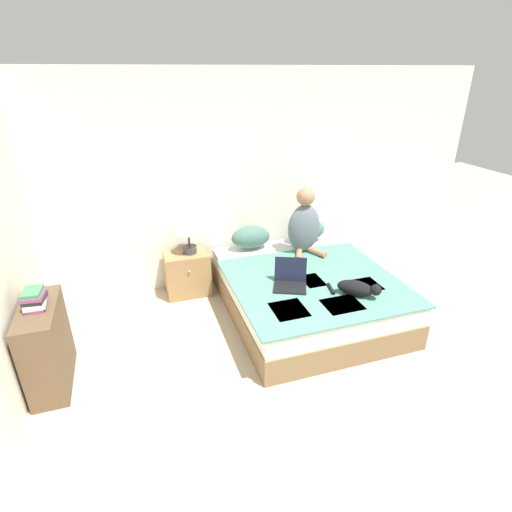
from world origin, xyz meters
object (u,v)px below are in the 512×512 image
Objects in this scene: pillow_near at (251,237)px; cat_tabby at (358,288)px; person_sitting at (304,225)px; bookshelf at (47,346)px; laptop_open at (290,281)px; nightstand at (187,273)px; book_stack_top at (34,300)px; bed at (306,293)px; table_lamp at (188,227)px; pillow_far at (307,230)px.

pillow_near is 1.10× the size of cat_tabby.
person_sitting is 2.93m from bookshelf.
nightstand is (-0.90, 1.03, -0.28)m from laptop_open.
nightstand is 1.90m from book_stack_top.
pillow_near reaches higher than bed.
pillow_near reaches higher than cat_tabby.
nightstand is at bearing 40.29° from book_stack_top.
pillow_near is 1.03× the size of table_lamp.
pillow_near is at bearing 28.39° from bookshelf.
pillow_near is at bearing 151.75° from person_sitting.
nightstand is at bearing 177.71° from cat_tabby.
pillow_far is (0.76, 0.00, 0.00)m from pillow_near.
book_stack_top reaches higher than bed.
nightstand is 0.60m from table_lamp.
cat_tabby is at bearing -45.36° from table_lamp.
laptop_open is at bearing -50.32° from table_lamp.
table_lamp is at bearing -1.00° from nightstand.
bed is 4.73× the size of laptop_open.
book_stack_top reaches higher than pillow_far.
bookshelf reaches higher than laptop_open.
pillow_near is 1.57m from cat_tabby.
person_sitting is 1.80× the size of cat_tabby.
nightstand is at bearing 155.33° from laptop_open.
cat_tabby reaches higher than bed.
laptop_open is 1.96× the size of book_stack_top.
table_lamp is (-0.76, -0.02, 0.23)m from pillow_near.
bed is at bearing -36.01° from table_lamp.
table_lamp is (-1.52, -0.02, 0.23)m from pillow_far.
bed is at bearing -114.10° from pillow_far.
laptop_open is at bearing -84.96° from pillow_near.
book_stack_top is (-1.38, -1.17, 0.57)m from nightstand.
person_sitting reaches higher than book_stack_top.
pillow_far reaches higher than cat_tabby.
bed is 1.01m from pillow_far.
table_lamp reaches higher than cat_tabby.
table_lamp reaches higher than bed.
bookshelf is (-2.28, -0.14, -0.17)m from laptop_open.
cat_tabby is at bearing -86.56° from person_sitting.
pillow_far is 3.19m from bookshelf.
bookshelf is (-2.83, 0.25, -0.19)m from cat_tabby.
person_sitting is at bearing -12.22° from table_lamp.
cat_tabby is 0.94× the size of table_lamp.
book_stack_top is at bearing -158.08° from pillow_far.
book_stack_top is (-2.83, 0.25, 0.27)m from cat_tabby.
book_stack_top is (-1.43, -1.17, -0.02)m from table_lamp.
laptop_open is at bearing -145.02° from bed.
bookshelf is (-2.57, -0.34, 0.14)m from bed.
pillow_near is 0.89m from nightstand.
person_sitting is at bearing -28.25° from pillow_near.
person_sitting is (0.19, 0.54, 0.59)m from bed.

